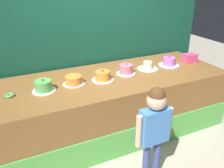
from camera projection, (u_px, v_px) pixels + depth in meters
ground_plane at (134, 152)px, 3.38m from camera, size 12.00×12.00×0.00m
stage_platform at (114, 104)px, 3.71m from camera, size 3.40×1.29×0.92m
curtain_backdrop at (95, 40)px, 3.97m from camera, size 4.08×0.08×2.61m
child_figure at (155, 123)px, 2.64m from camera, size 0.47×0.22×1.22m
pink_box at (190, 58)px, 4.08m from camera, size 0.23×0.16×0.15m
donut at (10, 95)px, 2.93m from camera, size 0.11×0.11×0.04m
cake_far_left at (43, 86)px, 3.05m from camera, size 0.30×0.30×0.17m
cake_left at (74, 80)px, 3.26m from camera, size 0.31×0.31×0.16m
cake_center_left at (103, 76)px, 3.38m from camera, size 0.32×0.32×0.16m
cake_center_right at (126, 70)px, 3.60m from camera, size 0.29×0.29×0.17m
cake_right at (148, 66)px, 3.80m from camera, size 0.33×0.33×0.17m
cake_far_right at (169, 62)px, 3.95m from camera, size 0.35×0.35×0.17m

